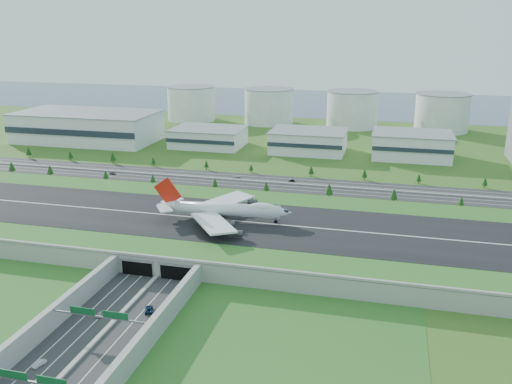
% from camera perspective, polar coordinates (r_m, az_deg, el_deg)
% --- Properties ---
extents(ground, '(1200.00, 1200.00, 0.00)m').
position_cam_1_polar(ground, '(270.04, -6.04, -4.33)').
color(ground, '#2C5D1D').
rests_on(ground, ground).
extents(airfield_deck, '(520.00, 100.00, 9.20)m').
position_cam_1_polar(airfield_deck, '(268.48, -6.07, -3.52)').
color(airfield_deck, gray).
rests_on(airfield_deck, ground).
extents(underpass_road, '(38.80, 120.40, 8.00)m').
position_cam_1_polar(underpass_road, '(188.13, -16.75, -14.11)').
color(underpass_road, '#28282B').
rests_on(underpass_road, ground).
extents(sign_gantry_near, '(38.70, 0.70, 9.80)m').
position_cam_1_polar(sign_gantry_near, '(189.57, -16.17, -12.56)').
color(sign_gantry_near, gray).
rests_on(sign_gantry_near, ground).
extents(sign_gantry_far, '(38.70, 0.70, 9.80)m').
position_cam_1_polar(sign_gantry_far, '(165.41, -22.46, -18.08)').
color(sign_gantry_far, gray).
rests_on(sign_gantry_far, ground).
extents(north_expressway, '(560.00, 36.00, 0.12)m').
position_cam_1_polar(north_expressway, '(355.81, -0.83, 1.14)').
color(north_expressway, '#28282B').
rests_on(north_expressway, ground).
extents(tree_row, '(503.58, 48.62, 8.30)m').
position_cam_1_polar(tree_row, '(352.46, 0.33, 1.76)').
color(tree_row, '#3D2819').
rests_on(tree_row, ground).
extents(hangar_west, '(120.00, 60.00, 25.00)m').
position_cam_1_polar(hangar_west, '(500.75, -17.31, 6.57)').
color(hangar_west, silver).
rests_on(hangar_west, ground).
extents(hangar_mid_a, '(58.00, 42.00, 15.00)m').
position_cam_1_polar(hangar_mid_a, '(459.49, -5.04, 5.74)').
color(hangar_mid_a, silver).
rests_on(hangar_mid_a, ground).
extents(hangar_mid_b, '(58.00, 42.00, 17.00)m').
position_cam_1_polar(hangar_mid_b, '(439.26, 5.55, 5.32)').
color(hangar_mid_b, silver).
rests_on(hangar_mid_b, ground).
extents(hangar_mid_c, '(58.00, 42.00, 19.00)m').
position_cam_1_polar(hangar_mid_c, '(434.77, 16.06, 4.74)').
color(hangar_mid_c, silver).
rests_on(hangar_mid_c, ground).
extents(fuel_tank_a, '(50.00, 50.00, 35.00)m').
position_cam_1_polar(fuel_tank_a, '(589.25, -6.82, 9.23)').
color(fuel_tank_a, silver).
rests_on(fuel_tank_a, ground).
extents(fuel_tank_b, '(50.00, 50.00, 35.00)m').
position_cam_1_polar(fuel_tank_b, '(564.82, 1.38, 9.00)').
color(fuel_tank_b, silver).
rests_on(fuel_tank_b, ground).
extents(fuel_tank_c, '(50.00, 50.00, 35.00)m').
position_cam_1_polar(fuel_tank_c, '(552.52, 10.10, 8.55)').
color(fuel_tank_c, silver).
rests_on(fuel_tank_c, ground).
extents(fuel_tank_d, '(50.00, 50.00, 35.00)m').
position_cam_1_polar(fuel_tank_d, '(553.15, 18.99, 7.90)').
color(fuel_tank_d, silver).
rests_on(fuel_tank_d, ground).
extents(bay_water, '(1200.00, 260.00, 0.06)m').
position_cam_1_polar(bay_water, '(727.33, 7.11, 9.36)').
color(bay_water, '#374969').
rests_on(bay_water, ground).
extents(boeing_747, '(67.40, 63.44, 20.85)m').
position_cam_1_polar(boeing_747, '(260.61, -3.44, -1.82)').
color(boeing_747, white).
rests_on(boeing_747, airfield_deck).
extents(car_0, '(1.95, 4.56, 1.53)m').
position_cam_1_polar(car_0, '(204.16, -16.10, -12.22)').
color(car_0, '#AAABAE').
rests_on(car_0, ground).
extents(car_1, '(2.97, 4.78, 1.49)m').
position_cam_1_polar(car_1, '(183.93, -21.86, -16.41)').
color(car_1, silver).
rests_on(car_1, ground).
extents(car_2, '(4.86, 6.53, 1.65)m').
position_cam_1_polar(car_2, '(202.98, -11.23, -12.00)').
color(car_2, '#0C2040').
rests_on(car_2, ground).
extents(car_4, '(4.93, 2.71, 1.59)m').
position_cam_1_polar(car_4, '(385.02, -14.87, 1.94)').
color(car_4, '#545559').
rests_on(car_4, ground).
extents(car_5, '(4.53, 2.14, 1.44)m').
position_cam_1_polar(car_5, '(355.62, 3.75, 1.23)').
color(car_5, black).
rests_on(car_5, ground).
extents(car_7, '(5.18, 2.13, 1.50)m').
position_cam_1_polar(car_7, '(364.29, -2.09, 1.65)').
color(car_7, silver).
rests_on(car_7, ground).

